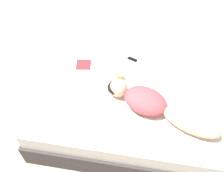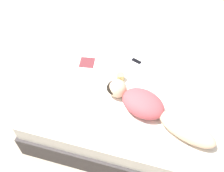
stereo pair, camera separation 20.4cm
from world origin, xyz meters
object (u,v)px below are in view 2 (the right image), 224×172
object	(u,v)px
open_magazine	(85,70)
cell_phone	(136,61)
person	(153,109)
coffee_mug	(121,77)

from	to	relation	value
open_magazine	cell_phone	xyz separation A→B (m)	(0.32, -0.57, 0.00)
cell_phone	person	bearing A→B (deg)	-135.29
coffee_mug	cell_phone	xyz separation A→B (m)	(0.34, -0.12, -0.04)
open_magazine	coffee_mug	world-z (taller)	coffee_mug
open_magazine	coffee_mug	size ratio (longest dim) A/B	4.76
open_magazine	cell_phone	distance (m)	0.66
open_magazine	coffee_mug	bearing A→B (deg)	-100.96
open_magazine	coffee_mug	xyz separation A→B (m)	(-0.02, -0.45, 0.04)
person	coffee_mug	xyz separation A→B (m)	(0.39, 0.45, -0.05)
person	cell_phone	bearing A→B (deg)	45.29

